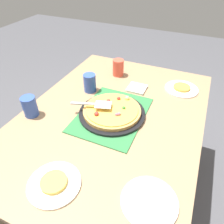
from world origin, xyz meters
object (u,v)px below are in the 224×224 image
at_px(cup_near, 90,83).
at_px(napkin_stack, 137,88).
at_px(served_slice_left, 54,182).
at_px(pizza_pan, 112,113).
at_px(pizza, 112,110).
at_px(plate_near_left, 54,184).
at_px(served_slice_right, 182,87).
at_px(pizza_server, 95,104).
at_px(plate_side, 149,202).
at_px(cup_corner, 118,68).
at_px(plate_far_right, 181,89).
at_px(cup_far, 30,106).

height_order(cup_near, napkin_stack, cup_near).
bearing_deg(served_slice_left, pizza_pan, 176.04).
distance_m(pizza, plate_near_left, 0.51).
xyz_separation_m(pizza, cup_near, (-0.17, -0.24, 0.03)).
distance_m(pizza, served_slice_right, 0.54).
distance_m(pizza, pizza_server, 0.10).
height_order(pizza_pan, served_slice_right, served_slice_right).
xyz_separation_m(pizza, served_slice_left, (0.51, -0.04, -0.02)).
distance_m(plate_side, served_slice_left, 0.39).
height_order(served_slice_right, cup_corner, cup_corner).
xyz_separation_m(plate_near_left, cup_near, (-0.68, -0.20, 0.06)).
height_order(cup_near, pizza_server, cup_near).
height_order(plate_far_right, napkin_stack, napkin_stack).
height_order(pizza_pan, plate_far_right, pizza_pan).
bearing_deg(pizza, pizza_pan, 9.02).
height_order(served_slice_left, served_slice_right, same).
distance_m(cup_corner, napkin_stack, 0.24).
bearing_deg(served_slice_left, pizza_server, -173.13).
xyz_separation_m(plate_far_right, napkin_stack, (0.12, -0.28, 0.00)).
bearing_deg(cup_far, cup_near, 152.63).
height_order(plate_near_left, cup_corner, cup_corner).
relative_size(pizza_pan, plate_near_left, 1.73).
xyz_separation_m(pizza_server, napkin_stack, (-0.35, 0.14, -0.06)).
height_order(plate_near_left, served_slice_left, served_slice_left).
distance_m(cup_far, cup_corner, 0.69).
bearing_deg(served_slice_right, pizza, -36.66).
distance_m(pizza_pan, pizza, 0.02).
bearing_deg(cup_corner, plate_side, 29.19).
bearing_deg(plate_side, served_slice_left, -77.70).
relative_size(served_slice_left, napkin_stack, 0.92).
height_order(pizza_pan, plate_near_left, pizza_pan).
distance_m(plate_far_right, cup_far, 0.97).
xyz_separation_m(pizza, cup_corner, (-0.45, -0.15, 0.03)).
bearing_deg(napkin_stack, cup_far, -43.12).
relative_size(served_slice_right, cup_corner, 0.92).
distance_m(plate_far_right, cup_corner, 0.47).
distance_m(pizza_pan, served_slice_right, 0.54).
height_order(pizza, napkin_stack, pizza).
bearing_deg(cup_far, cup_corner, 156.58).
bearing_deg(plate_side, served_slice_right, -178.72).
xyz_separation_m(served_slice_right, napkin_stack, (0.12, -0.28, -0.01)).
bearing_deg(served_slice_left, napkin_stack, 174.40).
height_order(cup_far, pizza_server, cup_far).
height_order(pizza_pan, plate_side, pizza_pan).
relative_size(plate_near_left, plate_side, 1.00).
xyz_separation_m(plate_far_right, cup_corner, (-0.02, -0.47, 0.06)).
distance_m(cup_near, cup_far, 0.41).
bearing_deg(cup_near, plate_near_left, 16.39).
xyz_separation_m(plate_near_left, plate_side, (-0.08, 0.38, 0.00)).
distance_m(pizza_pan, cup_corner, 0.48).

